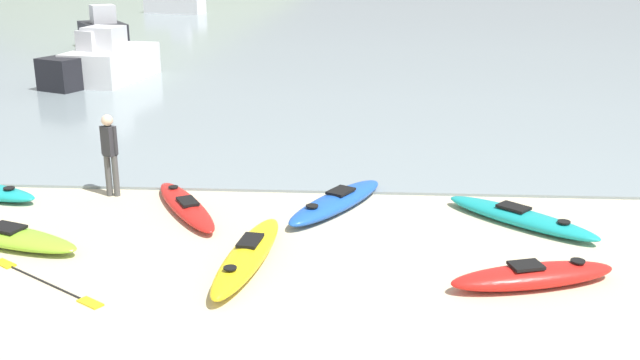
% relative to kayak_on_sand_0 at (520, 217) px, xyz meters
% --- Properties ---
extents(bay_water, '(160.00, 70.00, 0.06)m').
position_rel_kayak_on_sand_0_xyz_m(bay_water, '(-3.47, 36.60, -0.12)').
color(bay_water, gray).
rests_on(bay_water, ground_plane).
extents(kayak_on_sand_0, '(2.84, 2.67, 0.34)m').
position_rel_kayak_on_sand_0_xyz_m(kayak_on_sand_0, '(0.00, 0.00, 0.00)').
color(kayak_on_sand_0, teal).
rests_on(kayak_on_sand_0, ground_plane).
extents(kayak_on_sand_1, '(2.82, 1.42, 0.39)m').
position_rel_kayak_on_sand_0_xyz_m(kayak_on_sand_1, '(-0.32, -2.70, 0.03)').
color(kayak_on_sand_1, red).
rests_on(kayak_on_sand_1, ground_plane).
extents(kayak_on_sand_2, '(3.50, 1.93, 0.34)m').
position_rel_kayak_on_sand_0_xyz_m(kayak_on_sand_2, '(-9.48, -1.50, 0.00)').
color(kayak_on_sand_2, '#8CCC2D').
rests_on(kayak_on_sand_2, ground_plane).
extents(kayak_on_sand_4, '(2.19, 3.10, 0.37)m').
position_rel_kayak_on_sand_0_xyz_m(kayak_on_sand_4, '(-3.53, 0.63, 0.02)').
color(kayak_on_sand_4, blue).
rests_on(kayak_on_sand_4, ground_plane).
extents(kayak_on_sand_5, '(1.05, 3.43, 0.40)m').
position_rel_kayak_on_sand_0_xyz_m(kayak_on_sand_5, '(-4.90, -2.19, 0.03)').
color(kayak_on_sand_5, yellow).
rests_on(kayak_on_sand_5, ground_plane).
extents(kayak_on_sand_9, '(2.10, 3.08, 0.30)m').
position_rel_kayak_on_sand_0_xyz_m(kayak_on_sand_9, '(-6.53, 0.29, -0.02)').
color(kayak_on_sand_9, red).
rests_on(kayak_on_sand_9, ground_plane).
extents(person_near_waterline, '(0.36, 0.29, 1.76)m').
position_rel_kayak_on_sand_0_xyz_m(person_near_waterline, '(-8.30, 1.18, 0.86)').
color(person_near_waterline, '#4C4C4C').
rests_on(person_near_waterline, ground_plane).
extents(moored_boat_0, '(3.19, 3.59, 2.15)m').
position_rel_kayak_on_sand_0_xyz_m(moored_boat_0, '(-16.09, 23.28, 0.67)').
color(moored_boat_0, black).
rests_on(moored_boat_0, bay_water).
extents(moored_boat_1, '(2.88, 4.14, 1.97)m').
position_rel_kayak_on_sand_0_xyz_m(moored_boat_1, '(-13.29, 13.71, 0.60)').
color(moored_boat_1, black).
rests_on(moored_boat_1, bay_water).
extents(moored_boat_2, '(2.72, 4.52, 2.08)m').
position_rel_kayak_on_sand_0_xyz_m(moored_boat_2, '(-12.75, 14.48, 0.64)').
color(moored_boat_2, white).
rests_on(moored_boat_2, bay_water).
extents(moored_boat_3, '(4.71, 2.59, 2.14)m').
position_rel_kayak_on_sand_0_xyz_m(moored_boat_3, '(-17.31, 42.58, 0.66)').
color(moored_boat_3, white).
rests_on(moored_boat_3, bay_water).
extents(loose_paddle, '(2.41, 1.70, 0.03)m').
position_rel_kayak_on_sand_0_xyz_m(loose_paddle, '(-8.00, -3.08, -0.13)').
color(loose_paddle, black).
rests_on(loose_paddle, ground_plane).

